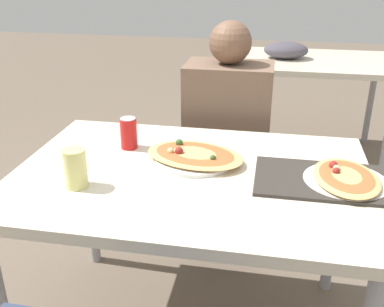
{
  "coord_description": "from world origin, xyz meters",
  "views": [
    {
      "loc": [
        0.26,
        -1.4,
        1.46
      ],
      "look_at": [
        -0.0,
        0.03,
        0.81
      ],
      "focal_mm": 42.0,
      "sensor_mm": 36.0,
      "label": 1
    }
  ],
  "objects_px": {
    "drink_glass": "(75,168)",
    "pizza_second": "(346,179)",
    "soda_can": "(129,133)",
    "person_seated": "(227,124)",
    "chair_far_seated": "(229,151)",
    "dining_table": "(191,190)",
    "pizza_main": "(194,156)"
  },
  "relations": [
    {
      "from": "person_seated",
      "to": "drink_glass",
      "type": "relative_size",
      "value": 8.9
    },
    {
      "from": "person_seated",
      "to": "soda_can",
      "type": "xyz_separation_m",
      "value": [
        -0.34,
        -0.48,
        0.11
      ]
    },
    {
      "from": "soda_can",
      "to": "pizza_second",
      "type": "height_order",
      "value": "soda_can"
    },
    {
      "from": "pizza_main",
      "to": "soda_can",
      "type": "xyz_separation_m",
      "value": [
        -0.28,
        0.07,
        0.04
      ]
    },
    {
      "from": "person_seated",
      "to": "drink_glass",
      "type": "xyz_separation_m",
      "value": [
        -0.41,
        -0.83,
        0.12
      ]
    },
    {
      "from": "pizza_main",
      "to": "dining_table",
      "type": "bearing_deg",
      "value": -85.84
    },
    {
      "from": "person_seated",
      "to": "pizza_second",
      "type": "height_order",
      "value": "person_seated"
    },
    {
      "from": "chair_far_seated",
      "to": "person_seated",
      "type": "bearing_deg",
      "value": 90.0
    },
    {
      "from": "chair_far_seated",
      "to": "person_seated",
      "type": "xyz_separation_m",
      "value": [
        -0.0,
        -0.12,
        0.19
      ]
    },
    {
      "from": "soda_can",
      "to": "drink_glass",
      "type": "bearing_deg",
      "value": -101.75
    },
    {
      "from": "chair_far_seated",
      "to": "drink_glass",
      "type": "relative_size",
      "value": 6.81
    },
    {
      "from": "drink_glass",
      "to": "pizza_second",
      "type": "relative_size",
      "value": 0.41
    },
    {
      "from": "chair_far_seated",
      "to": "soda_can",
      "type": "height_order",
      "value": "chair_far_seated"
    },
    {
      "from": "person_seated",
      "to": "soda_can",
      "type": "height_order",
      "value": "person_seated"
    },
    {
      "from": "dining_table",
      "to": "person_seated",
      "type": "relative_size",
      "value": 1.06
    },
    {
      "from": "dining_table",
      "to": "drink_glass",
      "type": "bearing_deg",
      "value": -154.21
    },
    {
      "from": "soda_can",
      "to": "chair_far_seated",
      "type": "bearing_deg",
      "value": 60.48
    },
    {
      "from": "person_seated",
      "to": "pizza_main",
      "type": "height_order",
      "value": "person_seated"
    },
    {
      "from": "pizza_main",
      "to": "soda_can",
      "type": "distance_m",
      "value": 0.29
    },
    {
      "from": "person_seated",
      "to": "pizza_second",
      "type": "bearing_deg",
      "value": 126.16
    },
    {
      "from": "pizza_main",
      "to": "drink_glass",
      "type": "bearing_deg",
      "value": -142.21
    },
    {
      "from": "soda_can",
      "to": "pizza_main",
      "type": "bearing_deg",
      "value": -14.78
    },
    {
      "from": "soda_can",
      "to": "drink_glass",
      "type": "distance_m",
      "value": 0.35
    },
    {
      "from": "pizza_main",
      "to": "pizza_second",
      "type": "distance_m",
      "value": 0.54
    },
    {
      "from": "soda_can",
      "to": "drink_glass",
      "type": "xyz_separation_m",
      "value": [
        -0.07,
        -0.34,
        0.0
      ]
    },
    {
      "from": "dining_table",
      "to": "chair_far_seated",
      "type": "xyz_separation_m",
      "value": [
        0.06,
        0.77,
        -0.18
      ]
    },
    {
      "from": "person_seated",
      "to": "pizza_main",
      "type": "distance_m",
      "value": 0.56
    },
    {
      "from": "soda_can",
      "to": "pizza_second",
      "type": "relative_size",
      "value": 0.38
    },
    {
      "from": "pizza_main",
      "to": "soda_can",
      "type": "bearing_deg",
      "value": 165.22
    },
    {
      "from": "dining_table",
      "to": "pizza_main",
      "type": "height_order",
      "value": "pizza_main"
    },
    {
      "from": "chair_far_seated",
      "to": "pizza_main",
      "type": "distance_m",
      "value": 0.73
    },
    {
      "from": "person_seated",
      "to": "chair_far_seated",
      "type": "bearing_deg",
      "value": -90.0
    }
  ]
}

